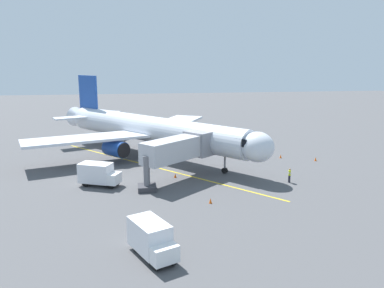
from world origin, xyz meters
TOP-DOWN VIEW (x-y plane):
  - ground_plane at (0.00, 0.00)m, footprint 220.00×220.00m
  - apron_lead_in_line at (1.03, 5.51)m, footprint 26.13×30.60m
  - airplane at (1.21, -0.70)m, footprint 32.29×33.67m
  - jet_bridge at (-2.02, 11.37)m, footprint 9.95×8.96m
  - ground_crew_marshaller at (-14.35, 14.64)m, footprint 0.37×0.46m
  - box_truck_near_nose at (2.42, 29.88)m, footprint 3.69×4.99m
  - box_truck_portside at (7.58, 12.58)m, footprint 5.00×3.61m
  - safety_cone_nose_left at (-3.88, 19.93)m, footprint 0.32×0.32m
  - safety_cone_nose_right at (-17.62, 3.49)m, footprint 0.32×0.32m
  - safety_cone_wing_port at (-1.31, 10.76)m, footprint 0.32×0.32m
  - safety_cone_wing_starboard at (-21.94, 5.77)m, footprint 0.32×0.32m

SIDE VIEW (x-z plane):
  - ground_plane at x=0.00m, z-range 0.00..0.00m
  - apron_lead_in_line at x=1.03m, z-range 0.00..0.01m
  - safety_cone_nose_left at x=-3.88m, z-range 0.00..0.55m
  - safety_cone_nose_right at x=-17.62m, z-range 0.00..0.55m
  - safety_cone_wing_port at x=-1.31m, z-range 0.00..0.55m
  - safety_cone_wing_starboard at x=-21.94m, z-range 0.00..0.55m
  - ground_crew_marshaller at x=-14.35m, z-range 0.03..1.74m
  - box_truck_near_nose at x=2.42m, z-range 0.08..2.70m
  - box_truck_portside at x=7.58m, z-range 0.08..2.70m
  - jet_bridge at x=-2.02m, z-range 1.06..6.46m
  - airplane at x=1.21m, z-range -1.75..9.75m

